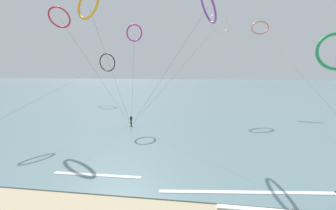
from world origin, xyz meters
TOP-DOWN VIEW (x-y plane):
  - sea_water at (0.00, 106.69)m, footprint 400.00×200.00m
  - surfer_lime at (-7.71, 30.40)m, footprint 1.40×0.73m
  - kite_magenta at (-8.43, 35.95)m, footprint 3.00×6.93m
  - kite_emerald at (16.98, 15.65)m, footprint 4.72×9.49m
  - kite_amber at (-13.88, 28.90)m, footprint 8.85×3.84m
  - kite_coral at (17.27, 54.52)m, footprint 5.10×47.57m
  - kite_crimson at (-18.88, 28.89)m, footprint 12.81×3.85m
  - kite_charcoal at (-22.95, 58.54)m, footprint 5.22×49.23m
  - kite_violet at (4.90, 24.37)m, footprint 14.21×8.64m
  - kite_ivory at (7.28, 47.10)m, footprint 17.50×18.66m
  - wave_crest_mid at (8.81, 8.74)m, footprint 14.92×2.36m
  - wave_crest_far at (-4.84, 10.00)m, footprint 8.31×0.63m

SIDE VIEW (x-z plane):
  - sea_water at x=0.00m, z-range 0.00..0.08m
  - wave_crest_mid at x=8.81m, z-range 0.00..0.12m
  - wave_crest_far at x=-4.84m, z-range 0.00..0.12m
  - surfer_lime at x=-7.71m, z-range -0.03..1.67m
  - kite_charcoal at x=-22.95m, z-range 4.34..18.22m
  - kite_emerald at x=16.98m, z-range 4.77..17.96m
  - kite_magenta at x=-8.43m, z-range 7.27..25.06m
  - kite_violet at x=4.90m, z-range 7.78..27.97m
  - kite_crimson at x=-18.88m, z-range 8.05..27.83m
  - kite_coral at x=17.27m, z-range 8.71..29.83m
  - kite_ivory at x=7.28m, z-range 8.52..30.11m
  - kite_amber at x=-13.88m, z-range 8.63..31.09m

